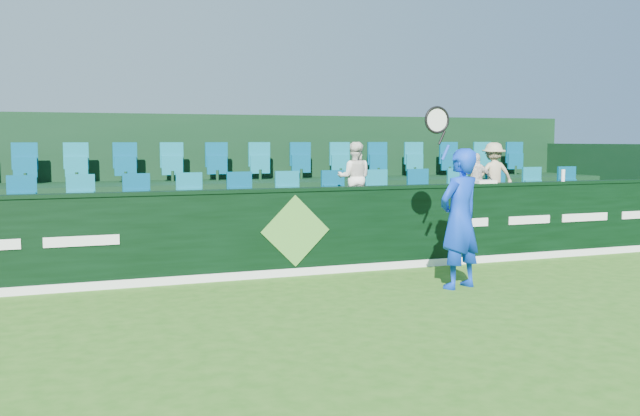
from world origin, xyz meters
name	(u,v)px	position (x,y,z in m)	size (l,w,h in m)	color
ground	(416,343)	(0.00, 0.00, 0.00)	(60.00, 60.00, 0.00)	#2B6618
sponsor_hoarding	(293,232)	(0.00, 4.00, 0.67)	(16.00, 0.25, 1.35)	black
stand_tier_front	(272,240)	(0.00, 5.10, 0.40)	(16.00, 2.00, 0.80)	black
stand_tier_back	(244,214)	(0.00, 7.00, 0.65)	(16.00, 1.80, 1.30)	black
stand_rear	(238,184)	(0.00, 7.44, 1.22)	(16.00, 4.10, 2.60)	black
seat_row_front	(266,197)	(0.00, 5.50, 1.10)	(13.50, 0.50, 0.60)	#0F6C80
seat_row_back	(240,165)	(0.00, 7.30, 1.60)	(13.50, 0.50, 0.60)	#0F6C80
tennis_player	(459,218)	(1.88, 2.25, 1.00)	(1.11, 0.68, 2.61)	#0B36C6
spectator_left	(354,178)	(1.51, 5.12, 1.43)	(0.61, 0.47, 1.25)	white
spectator_middle	(476,181)	(4.01, 5.12, 1.32)	(0.61, 0.25, 1.04)	silver
spectator_right	(493,175)	(4.38, 5.12, 1.42)	(0.80, 0.46, 1.24)	tan
towel	(485,182)	(3.44, 4.00, 1.38)	(0.36, 0.23, 0.05)	white
drinks_bottle	(563,175)	(5.08, 4.00, 1.46)	(0.07, 0.07, 0.21)	white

